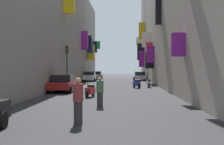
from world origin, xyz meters
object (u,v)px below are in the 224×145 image
object	(u,v)px
scooter_white	(149,83)
pedestrian_near_left	(78,101)
parked_car_red	(63,83)
scooter_blue	(137,84)
traffic_light_near_corner	(67,59)
parked_car_silver	(140,76)
parked_car_white	(90,76)
pedestrian_crossing	(100,92)
parked_car_grey	(97,75)
scooter_red	(90,91)

from	to	relation	value
scooter_white	pedestrian_near_left	xyz separation A→B (m)	(-4.34, -20.31, 0.40)
parked_car_red	scooter_blue	bearing A→B (deg)	37.34
scooter_blue	traffic_light_near_corner	size ratio (longest dim) A/B	0.42
parked_car_silver	parked_car_white	bearing A→B (deg)	-159.22
pedestrian_near_left	pedestrian_crossing	bearing A→B (deg)	85.01
parked_car_silver	parked_car_red	world-z (taller)	parked_car_red
scooter_white	scooter_blue	bearing A→B (deg)	-141.51
traffic_light_near_corner	parked_car_grey	bearing A→B (deg)	87.91
parked_car_grey	parked_car_silver	distance (m)	9.45
parked_car_silver	pedestrian_near_left	bearing A→B (deg)	-96.59
parked_car_silver	parked_car_red	distance (m)	24.00
parked_car_silver	scooter_blue	size ratio (longest dim) A/B	2.30
parked_car_silver	parked_car_grey	bearing A→B (deg)	142.81
scooter_blue	traffic_light_near_corner	distance (m)	7.55
parked_car_silver	pedestrian_near_left	distance (m)	37.19
pedestrian_crossing	pedestrian_near_left	bearing A→B (deg)	-94.99
scooter_red	scooter_blue	bearing A→B (deg)	68.31
parked_car_silver	pedestrian_near_left	xyz separation A→B (m)	(-4.27, -36.95, 0.11)
traffic_light_near_corner	scooter_blue	bearing A→B (deg)	1.37
scooter_blue	traffic_light_near_corner	world-z (taller)	traffic_light_near_corner
parked_car_red	pedestrian_crossing	xyz separation A→B (m)	(3.96, -9.46, 0.03)
parked_car_silver	scooter_red	size ratio (longest dim) A/B	2.29
parked_car_silver	scooter_blue	world-z (taller)	parked_car_silver
scooter_blue	parked_car_red	bearing A→B (deg)	-142.66
parked_car_red	scooter_red	world-z (taller)	parked_car_red
pedestrian_near_left	traffic_light_near_corner	world-z (taller)	traffic_light_near_corner
parked_car_white	scooter_white	size ratio (longest dim) A/B	2.26
parked_car_silver	scooter_blue	distance (m)	17.74
scooter_red	parked_car_silver	bearing A→B (deg)	79.59
parked_car_white	scooter_red	distance (m)	24.21
parked_car_white	pedestrian_near_left	world-z (taller)	pedestrian_near_left
scooter_blue	pedestrian_near_left	size ratio (longest dim) A/B	1.06
parked_car_grey	scooter_blue	bearing A→B (deg)	-75.01
scooter_white	parked_car_silver	bearing A→B (deg)	90.23
parked_car_red	pedestrian_near_left	xyz separation A→B (m)	(3.54, -14.25, 0.10)
pedestrian_near_left	traffic_light_near_corner	distance (m)	19.63
parked_car_grey	scooter_blue	size ratio (longest dim) A/B	2.34
scooter_blue	parked_car_white	bearing A→B (deg)	113.81
parked_car_red	pedestrian_crossing	bearing A→B (deg)	-67.26
parked_car_white	scooter_red	xyz separation A→B (m)	(2.81, -24.04, -0.32)
parked_car_silver	traffic_light_near_corner	xyz separation A→B (m)	(-8.39, -17.87, 2.19)
parked_car_silver	scooter_blue	xyz separation A→B (m)	(-1.26, -17.70, -0.29)
traffic_light_near_corner	pedestrian_near_left	bearing A→B (deg)	-77.81
parked_car_grey	scooter_white	distance (m)	23.61
parked_car_white	pedestrian_near_left	size ratio (longest dim) A/B	2.33
parked_car_white	scooter_blue	distance (m)	16.12
scooter_blue	traffic_light_near_corner	bearing A→B (deg)	-178.63
scooter_red	traffic_light_near_corner	distance (m)	10.06
parked_car_silver	parked_car_white	distance (m)	8.31
scooter_white	parked_car_grey	bearing A→B (deg)	108.77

